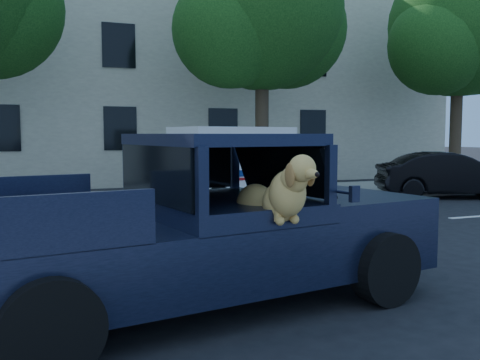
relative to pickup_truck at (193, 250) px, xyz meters
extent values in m
plane|color=black|center=(0.25, 0.70, -0.68)|extent=(120.00, 120.00, 0.00)
cube|color=gray|center=(0.25, 9.90, -0.60)|extent=(60.00, 4.00, 0.15)
cylinder|color=#332619|center=(5.25, 10.30, 1.52)|extent=(0.44, 0.44, 4.40)
sphere|color=black|center=(5.25, 10.30, 5.32)|extent=(5.20, 5.20, 5.20)
sphere|color=black|center=(4.05, 10.00, 4.52)|extent=(3.60, 3.60, 3.60)
sphere|color=black|center=(6.25, 10.60, 4.82)|extent=(4.00, 4.00, 4.00)
cylinder|color=#332619|center=(13.25, 10.30, 1.52)|extent=(0.44, 0.44, 4.40)
sphere|color=black|center=(13.25, 10.30, 5.32)|extent=(5.20, 5.20, 5.20)
sphere|color=black|center=(12.05, 10.00, 4.52)|extent=(3.60, 3.60, 3.60)
sphere|color=black|center=(14.25, 10.60, 4.82)|extent=(4.00, 4.00, 4.00)
cube|color=beige|center=(3.25, 17.20, 3.82)|extent=(26.00, 6.00, 9.00)
cube|color=black|center=(0.08, 0.04, 0.00)|extent=(5.88, 3.09, 0.71)
cube|color=black|center=(2.04, 0.39, 0.44)|extent=(1.96, 2.40, 0.17)
cube|color=black|center=(0.35, 0.09, 1.26)|extent=(2.00, 2.32, 0.13)
cube|color=black|center=(1.21, 0.24, 0.88)|extent=(0.59, 1.87, 0.61)
cube|color=black|center=(0.65, -0.35, 0.21)|extent=(0.69, 0.69, 0.41)
cube|color=black|center=(1.43, -1.09, 0.70)|extent=(0.12, 0.07, 0.17)
cube|color=silver|center=(3.89, 8.45, -0.15)|extent=(4.31, 2.69, 0.48)
cube|color=silver|center=(3.52, 8.37, 0.80)|extent=(3.57, 2.52, 1.43)
cube|color=silver|center=(5.42, 8.82, 0.42)|extent=(1.25, 1.91, 0.67)
cube|color=navy|center=(3.74, 7.48, 0.28)|extent=(3.15, 0.78, 0.17)
cube|color=#9E0F0F|center=(3.74, 7.48, 0.12)|extent=(3.15, 0.78, 0.07)
imported|color=black|center=(10.41, 7.43, 0.04)|extent=(3.05, 4.59, 1.43)
camera|label=1|loc=(-1.64, -5.81, 1.32)|focal=40.00mm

